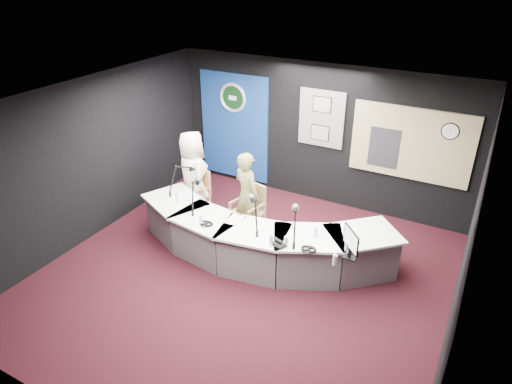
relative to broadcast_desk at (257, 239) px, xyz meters
The scene contains 33 objects.
ground 0.67m from the broadcast_desk, 84.81° to the right, with size 6.00×6.00×0.00m, color black.
ceiling 2.49m from the broadcast_desk, 84.81° to the right, with size 6.00×6.00×0.02m, color silver.
wall_back 2.66m from the broadcast_desk, 88.83° to the left, with size 6.00×0.02×2.80m, color black.
wall_front 3.70m from the broadcast_desk, 89.19° to the right, with size 6.00×0.02×2.80m, color black.
wall_left 3.17m from the broadcast_desk, 169.44° to the right, with size 0.02×6.00×2.80m, color black.
wall_right 3.26m from the broadcast_desk, 10.22° to the right, with size 0.02×6.00×2.80m, color black.
broadcast_desk is the anchor object (origin of this frame).
backdrop_panel 3.17m from the broadcast_desk, 127.40° to the left, with size 1.60×0.05×2.30m, color navy.
agency_seal 3.38m from the broadcast_desk, 127.86° to the left, with size 0.63×0.63×0.07m, color silver.
seal_center 3.38m from the broadcast_desk, 127.80° to the left, with size 0.48×0.48×0.01m, color black.
pinboard 2.79m from the broadcast_desk, 87.63° to the left, with size 0.90×0.04×1.10m, color slate.
framed_photo_upper 2.91m from the broadcast_desk, 87.60° to the left, with size 0.34×0.02×0.27m, color gray.
framed_photo_lower 2.63m from the broadcast_desk, 87.60° to the left, with size 0.34×0.02×0.27m, color gray.
booth_window_frame 3.24m from the broadcast_desk, 53.36° to the left, with size 2.12×0.06×1.32m, color tan.
booth_glow 3.23m from the broadcast_desk, 53.24° to the left, with size 2.00×0.02×1.20m, color #E4B690.
equipment_rack 2.93m from the broadcast_desk, 60.54° to the left, with size 0.55×0.02×0.75m, color black.
wall_clock 3.71m from the broadcast_desk, 44.88° to the left, with size 0.28×0.28×0.01m, color white.
armchair_left 1.86m from the broadcast_desk, 158.36° to the left, with size 0.55×0.55×0.98m, color #A07349, non-canonical shape.
armchair_right 0.77m from the broadcast_desk, 131.35° to the left, with size 0.51×0.51×0.90m, color #A07349, non-canonical shape.
draped_jacket 2.09m from the broadcast_desk, 153.93° to the left, with size 0.50×0.10×0.70m, color #6A665A.
person_man 1.92m from the broadcast_desk, 158.36° to the left, with size 0.84×0.55×1.72m, color #FCE6C9.
person_woman 0.87m from the broadcast_desk, 131.35° to the left, with size 0.58×0.38×1.60m, color olive.
computer_monitor 1.80m from the broadcast_desk, 10.50° to the right, with size 0.49×0.03×0.34m, color black.
desk_phone 0.91m from the broadcast_desk, 37.99° to the right, with size 0.18×0.14×0.04m, color black.
headphones_near 1.20m from the broadcast_desk, 20.23° to the right, with size 0.24×0.24×0.04m, color black.
headphones_far 0.90m from the broadcast_desk, 141.31° to the right, with size 0.22×0.22×0.04m, color black.
paper_stack 1.62m from the broadcast_desk, behind, with size 0.23×0.33×0.00m, color white.
notepad 0.52m from the broadcast_desk, 152.31° to the right, with size 0.23×0.32×0.00m, color white.
boom_mic_a 1.80m from the broadcast_desk, behind, with size 0.24×0.73×0.60m, color black, non-canonical shape.
boom_mic_b 1.30m from the broadcast_desk, behind, with size 0.38×0.68×0.60m, color black, non-canonical shape.
boom_mic_c 0.70m from the broadcast_desk, 74.51° to the right, with size 0.49×0.62×0.60m, color black, non-canonical shape.
boom_mic_d 1.01m from the broadcast_desk, 13.49° to the right, with size 0.36×0.69×0.60m, color black, non-canonical shape.
water_bottles 0.54m from the broadcast_desk, 85.17° to the right, with size 3.09×0.61×0.18m, color silver, non-canonical shape.
Camera 1 is at (2.93, -4.99, 4.53)m, focal length 32.00 mm.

